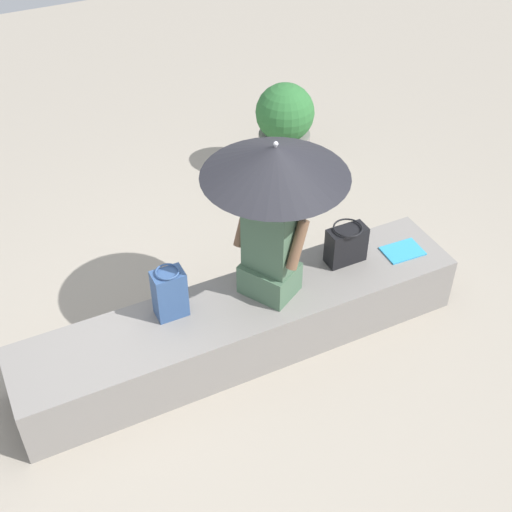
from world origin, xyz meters
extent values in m
plane|color=#9E9384|center=(0.00, 0.00, 0.00)|extent=(14.00, 14.00, 0.00)
cube|color=gray|center=(0.00, 0.00, 0.21)|extent=(3.07, 0.60, 0.42)
cube|color=#47664C|center=(0.22, 0.03, 0.53)|extent=(0.41, 0.43, 0.22)
cube|color=#47664C|center=(0.22, 0.03, 0.88)|extent=(0.33, 0.38, 0.48)
sphere|color=brown|center=(0.22, 0.03, 1.22)|extent=(0.20, 0.20, 0.20)
cylinder|color=brown|center=(0.32, -0.14, 0.91)|extent=(0.21, 0.16, 0.32)
cylinder|color=brown|center=(0.12, 0.20, 0.91)|extent=(0.21, 0.16, 0.32)
cylinder|color=#B7B7BC|center=(0.26, 0.06, 0.96)|extent=(0.02, 0.02, 1.09)
cone|color=black|center=(0.26, 0.06, 1.41)|extent=(0.91, 0.91, 0.21)
sphere|color=#B7B7BC|center=(0.26, 0.06, 1.52)|extent=(0.03, 0.03, 0.03)
cube|color=#335184|center=(-0.45, 0.11, 0.59)|extent=(0.20, 0.14, 0.34)
torus|color=#335184|center=(-0.45, 0.11, 0.78)|extent=(0.15, 0.15, 0.01)
cube|color=black|center=(0.83, 0.07, 0.56)|extent=(0.28, 0.13, 0.27)
torus|color=black|center=(0.83, 0.07, 0.71)|extent=(0.21, 0.21, 0.01)
cube|color=#339ED1|center=(1.25, -0.03, 0.43)|extent=(0.29, 0.21, 0.01)
cylinder|color=gray|center=(1.27, 1.82, 0.21)|extent=(0.47, 0.47, 0.42)
sphere|color=#2D6B33|center=(1.27, 1.82, 0.63)|extent=(0.52, 0.52, 0.52)
camera|label=1|loc=(-1.37, -3.00, 3.60)|focal=48.76mm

